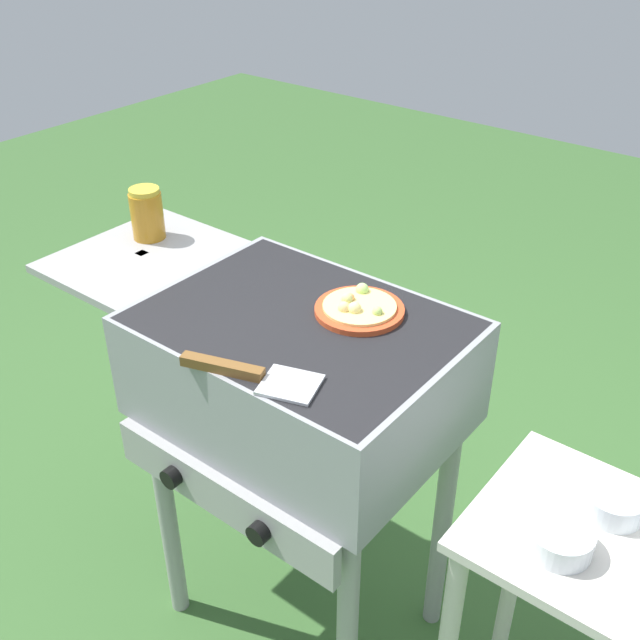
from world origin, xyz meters
TOP-DOWN VIEW (x-y plane):
  - ground_plane at (0.00, 0.00)m, footprint 8.00×8.00m
  - grill at (-0.01, -0.00)m, footprint 0.96×0.53m
  - pizza_cheese at (0.07, 0.10)m, footprint 0.18×0.18m
  - sauce_jar at (-0.53, 0.07)m, footprint 0.08×0.08m
  - spatula at (0.05, -0.20)m, footprint 0.26×0.14m
  - prep_table at (0.66, 0.00)m, footprint 0.44×0.36m
  - topping_bowl_near at (0.64, 0.07)m, footprint 0.11×0.11m
  - topping_bowl_middle at (0.60, -0.07)m, footprint 0.11×0.11m

SIDE VIEW (x-z plane):
  - ground_plane at x=0.00m, z-range 0.00..0.00m
  - prep_table at x=0.66m, z-range 0.16..0.88m
  - topping_bowl_middle at x=0.60m, z-range 0.72..0.77m
  - topping_bowl_near at x=0.64m, z-range 0.72..0.77m
  - grill at x=-0.01m, z-range 0.31..1.21m
  - spatula at x=0.05m, z-range 0.90..0.92m
  - pizza_cheese at x=0.07m, z-range 0.89..0.93m
  - sauce_jar at x=-0.53m, z-range 0.90..1.02m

